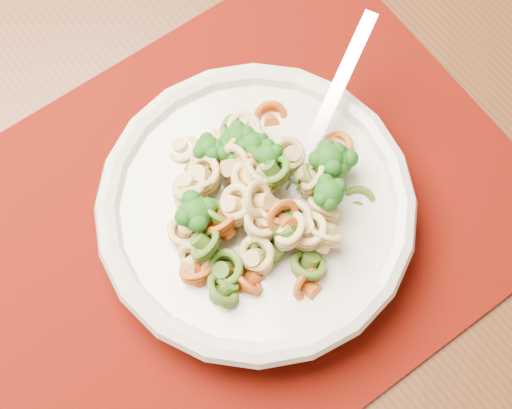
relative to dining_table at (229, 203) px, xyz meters
name	(u,v)px	position (x,y,z in m)	size (l,w,h in m)	color
dining_table	(229,203)	(0.00, 0.00, 0.00)	(1.58, 1.28, 0.74)	#542917
placemat	(235,217)	(-0.01, -0.05, 0.10)	(0.48, 0.37, 0.00)	#530903
pasta_bowl	(256,209)	(0.01, -0.06, 0.13)	(0.26, 0.26, 0.05)	silver
pasta_broccoli_heap	(256,202)	(0.01, -0.06, 0.15)	(0.22, 0.22, 0.06)	#E7C472
fork	(301,167)	(0.05, -0.05, 0.15)	(0.19, 0.02, 0.01)	silver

